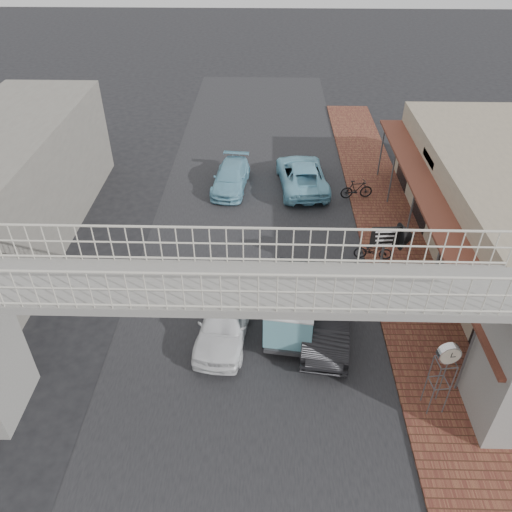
# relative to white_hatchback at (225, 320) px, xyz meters

# --- Properties ---
(ground) EXTENTS (120.00, 120.00, 0.00)m
(ground) POSITION_rel_white_hatchback_xyz_m (0.85, 0.65, -0.73)
(ground) COLOR black
(ground) RESTS_ON ground
(road_strip) EXTENTS (10.00, 60.00, 0.01)m
(road_strip) POSITION_rel_white_hatchback_xyz_m (0.85, 0.65, -0.73)
(road_strip) COLOR black
(road_strip) RESTS_ON ground
(sidewalk) EXTENTS (3.00, 40.00, 0.10)m
(sidewalk) POSITION_rel_white_hatchback_xyz_m (7.35, 3.65, -0.68)
(sidewalk) COLOR brown
(sidewalk) RESTS_ON ground
(footbridge) EXTENTS (16.40, 2.40, 6.34)m
(footbridge) POSITION_rel_white_hatchback_xyz_m (0.85, -3.35, 2.44)
(footbridge) COLOR gray
(footbridge) RESTS_ON ground
(building_far_left) EXTENTS (5.00, 14.00, 5.00)m
(building_far_left) POSITION_rel_white_hatchback_xyz_m (-10.15, 6.65, 1.77)
(building_far_left) COLOR gray
(building_far_left) RESTS_ON ground
(white_hatchback) EXTENTS (2.24, 4.49, 1.47)m
(white_hatchback) POSITION_rel_white_hatchback_xyz_m (0.00, 0.00, 0.00)
(white_hatchback) COLOR white
(white_hatchback) RESTS_ON ground
(dark_sedan) EXTENTS (2.15, 4.80, 1.53)m
(dark_sedan) POSITION_rel_white_hatchback_xyz_m (3.71, 0.23, 0.03)
(dark_sedan) COLOR black
(dark_sedan) RESTS_ON ground
(angkot_curb) EXTENTS (2.91, 5.43, 1.45)m
(angkot_curb) POSITION_rel_white_hatchback_xyz_m (3.35, 11.36, -0.01)
(angkot_curb) COLOR #7EC3DB
(angkot_curb) RESTS_ON ground
(angkot_far) EXTENTS (2.14, 4.39, 1.23)m
(angkot_far) POSITION_rel_white_hatchback_xyz_m (-0.52, 11.16, -0.12)
(angkot_far) COLOR #78B7D0
(angkot_far) RESTS_ON ground
(angkot_van) EXTENTS (2.19, 4.00, 1.87)m
(angkot_van) POSITION_rel_white_hatchback_xyz_m (2.45, 0.57, 0.45)
(angkot_van) COLOR black
(angkot_van) RESTS_ON ground
(motorcycle_near) EXTENTS (1.70, 0.70, 0.87)m
(motorcycle_near) POSITION_rel_white_hatchback_xyz_m (6.15, 4.69, -0.20)
(motorcycle_near) COLOR black
(motorcycle_near) RESTS_ON sidewalk
(motorcycle_far) EXTENTS (1.75, 0.71, 1.02)m
(motorcycle_far) POSITION_rel_white_hatchback_xyz_m (6.15, 10.02, -0.12)
(motorcycle_far) COLOR black
(motorcycle_far) RESTS_ON sidewalk
(street_clock) EXTENTS (0.71, 0.60, 2.80)m
(street_clock) POSITION_rel_white_hatchback_xyz_m (6.78, -3.09, 1.69)
(street_clock) COLOR #59595B
(street_clock) RESTS_ON sidewalk
(arrow_sign) EXTENTS (1.75, 1.12, 2.99)m
(arrow_sign) POSITION_rel_white_hatchback_xyz_m (6.79, 2.88, 1.78)
(arrow_sign) COLOR #59595B
(arrow_sign) RESTS_ON sidewalk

